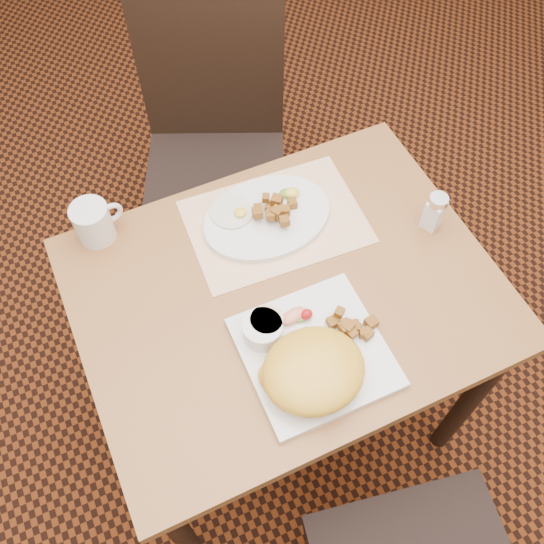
{
  "coord_description": "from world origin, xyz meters",
  "views": [
    {
      "loc": [
        -0.31,
        -0.59,
        1.88
      ],
      "look_at": [
        -0.03,
        0.01,
        0.82
      ],
      "focal_mm": 40.0,
      "sensor_mm": 36.0,
      "label": 1
    }
  ],
  "objects": [
    {
      "name": "ground",
      "position": [
        0.0,
        0.0,
        0.0
      ],
      "size": [
        8.0,
        8.0,
        0.0
      ],
      "primitive_type": "plane",
      "color": "black",
      "rests_on": "ground"
    },
    {
      "name": "table",
      "position": [
        0.0,
        0.0,
        0.64
      ],
      "size": [
        0.9,
        0.7,
        0.75
      ],
      "color": "#985F2F",
      "rests_on": "ground"
    },
    {
      "name": "chair_far",
      "position": [
        0.08,
        0.67,
        0.54
      ],
      "size": [
        0.56,
        0.56,
        0.97
      ],
      "rotation": [
        0.0,
        0.0,
        2.72
      ],
      "color": "black",
      "rests_on": "ground"
    },
    {
      "name": "placemat",
      "position": [
        0.05,
        0.17,
        0.75
      ],
      "size": [
        0.42,
        0.3,
        0.0
      ],
      "primitive_type": "cube",
      "rotation": [
        0.0,
        0.0,
        -0.06
      ],
      "color": "white",
      "rests_on": "table"
    },
    {
      "name": "plate_square",
      "position": [
        -0.02,
        -0.16,
        0.76
      ],
      "size": [
        0.28,
        0.28,
        0.02
      ],
      "primitive_type": "cube",
      "rotation": [
        0.0,
        0.0,
        -0.01
      ],
      "color": "silver",
      "rests_on": "table"
    },
    {
      "name": "plate_oval",
      "position": [
        0.04,
        0.19,
        0.76
      ],
      "size": [
        0.31,
        0.24,
        0.02
      ],
      "primitive_type": null,
      "rotation": [
        0.0,
        0.0,
        0.05
      ],
      "color": "silver",
      "rests_on": "placemat"
    },
    {
      "name": "hollandaise_mound",
      "position": [
        -0.05,
        -0.21,
        0.8
      ],
      "size": [
        0.2,
        0.18,
        0.08
      ],
      "color": "gold",
      "rests_on": "plate_square"
    },
    {
      "name": "ramekin",
      "position": [
        -0.1,
        -0.08,
        0.79
      ],
      "size": [
        0.09,
        0.08,
        0.04
      ],
      "color": "silver",
      "rests_on": "plate_square"
    },
    {
      "name": "garnish_sq",
      "position": [
        -0.01,
        -0.08,
        0.78
      ],
      "size": [
        0.07,
        0.04,
        0.03
      ],
      "color": "#387223",
      "rests_on": "plate_square"
    },
    {
      "name": "fried_egg",
      "position": [
        -0.03,
        0.23,
        0.77
      ],
      "size": [
        0.1,
        0.1,
        0.02
      ],
      "color": "white",
      "rests_on": "plate_oval"
    },
    {
      "name": "garnish_ov",
      "position": [
        0.11,
        0.22,
        0.78
      ],
      "size": [
        0.05,
        0.04,
        0.02
      ],
      "color": "#387223",
      "rests_on": "plate_oval"
    },
    {
      "name": "salt_shaker",
      "position": [
        0.37,
        0.02,
        0.8
      ],
      "size": [
        0.06,
        0.06,
        0.1
      ],
      "color": "white",
      "rests_on": "table"
    },
    {
      "name": "coffee_mug",
      "position": [
        -0.33,
        0.31,
        0.8
      ],
      "size": [
        0.12,
        0.08,
        0.1
      ],
      "color": "silver",
      "rests_on": "table"
    },
    {
      "name": "home_fries_sq",
      "position": [
        0.07,
        -0.15,
        0.78
      ],
      "size": [
        0.1,
        0.09,
        0.04
      ],
      "color": "#8D5516",
      "rests_on": "plate_square"
    },
    {
      "name": "home_fries_ov",
      "position": [
        0.05,
        0.18,
        0.79
      ],
      "size": [
        0.11,
        0.1,
        0.04
      ],
      "color": "#8D5516",
      "rests_on": "plate_oval"
    }
  ]
}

